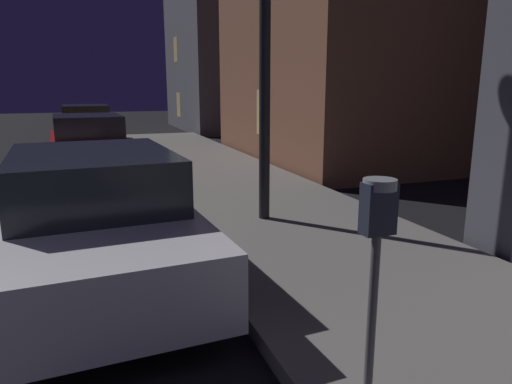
{
  "coord_description": "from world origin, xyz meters",
  "views": [
    {
      "loc": [
        2.82,
        -1.98,
        2.08
      ],
      "look_at": [
        4.04,
        1.36,
        1.27
      ],
      "focal_mm": 32.52,
      "sensor_mm": 36.0,
      "label": 1
    }
  ],
  "objects": [
    {
      "name": "parking_meter",
      "position": [
        4.34,
        0.16,
        1.23
      ],
      "size": [
        0.19,
        0.19,
        1.43
      ],
      "color": "#59595B",
      "rests_on": "sidewalk"
    },
    {
      "name": "car_white",
      "position": [
        2.85,
        3.15,
        0.71
      ],
      "size": [
        2.21,
        4.44,
        1.43
      ],
      "color": "silver",
      "rests_on": "ground"
    },
    {
      "name": "car_red",
      "position": [
        2.85,
        10.05,
        0.7
      ],
      "size": [
        2.14,
        4.59,
        1.43
      ],
      "color": "maroon",
      "rests_on": "ground"
    },
    {
      "name": "car_yellow_cab",
      "position": [
        2.85,
        16.56,
        0.71
      ],
      "size": [
        2.08,
        4.55,
        1.43
      ],
      "color": "gold",
      "rests_on": "ground"
    }
  ]
}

